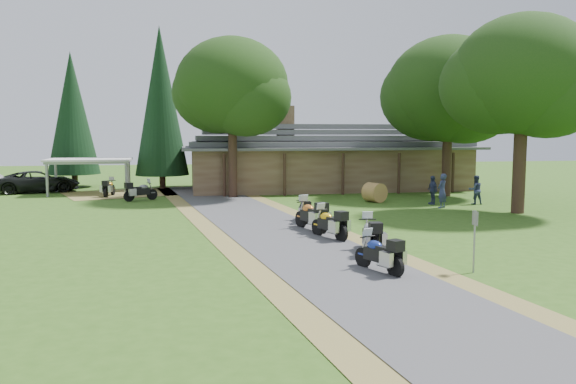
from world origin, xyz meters
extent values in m
plane|color=#315518|center=(0.00, 0.00, 0.00)|extent=(120.00, 120.00, 0.00)
plane|color=#434345|center=(-0.50, 4.00, 0.00)|extent=(51.95, 51.95, 0.00)
imported|color=black|center=(-14.69, 24.76, 1.14)|extent=(4.05, 6.39, 2.27)
imported|color=navy|center=(9.53, 11.84, 1.12)|extent=(0.79, 0.75, 2.25)
imported|color=navy|center=(12.20, 13.04, 0.99)|extent=(0.60, 0.45, 1.99)
imported|color=navy|center=(9.72, 13.47, 0.98)|extent=(0.43, 0.58, 1.97)
cylinder|color=olive|center=(6.73, 15.08, 0.58)|extent=(1.49, 1.44, 1.16)
cone|color=black|center=(-6.21, 25.88, 6.02)|extent=(3.95, 3.95, 12.03)
cone|color=black|center=(-12.96, 28.44, 5.17)|extent=(3.88, 3.88, 10.35)
camera|label=1|loc=(-4.38, -17.09, 4.10)|focal=35.00mm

